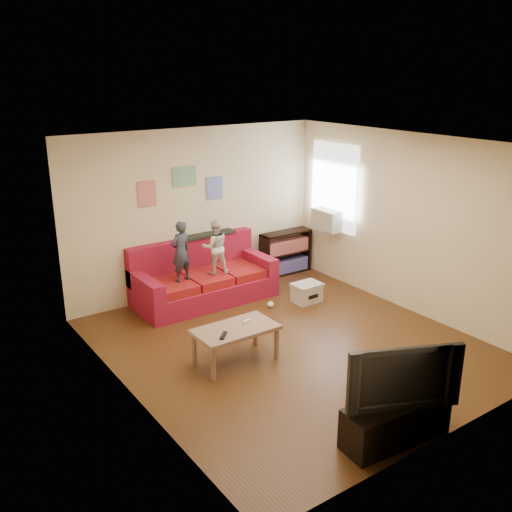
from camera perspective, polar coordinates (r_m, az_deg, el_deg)
room_shell at (r=7.33m, az=3.58°, el=0.62°), size 4.52×5.02×2.72m
sofa at (r=9.21m, az=-5.40°, el=-2.39°), size 2.24×1.03×0.98m
child_a at (r=8.66m, az=-7.53°, el=0.45°), size 0.38×0.28×0.94m
child_b at (r=8.95m, az=-4.12°, el=0.91°), size 0.50×0.44×0.87m
coffee_table at (r=7.24m, az=-2.07°, el=-7.66°), size 1.05×0.58×0.47m
remote at (r=6.99m, az=-3.27°, el=-7.94°), size 0.18×0.18×0.02m
game_controller at (r=7.34m, az=-0.97°, el=-6.56°), size 0.14×0.08×0.03m
bookshelf at (r=10.36m, az=2.96°, el=0.14°), size 0.98×0.29×0.78m
window at (r=9.88m, az=7.82°, el=6.85°), size 0.04×1.08×1.48m
ac_unit at (r=9.92m, az=7.16°, el=3.61°), size 0.28×0.55×0.35m
artwork_left at (r=8.87m, az=-10.86°, el=6.12°), size 0.30×0.01×0.40m
artwork_center at (r=9.11m, az=-7.19°, el=7.90°), size 0.42×0.01×0.32m
artwork_right at (r=9.42m, az=-4.15°, el=6.79°), size 0.30×0.01×0.38m
file_box at (r=9.17m, az=5.09°, el=-3.65°), size 0.45×0.34×0.31m
tv_stand at (r=6.08m, az=13.78°, el=-15.77°), size 1.18×0.49×0.43m
television at (r=5.80m, az=14.19°, el=-11.29°), size 1.11×0.61×0.66m
tissue at (r=8.95m, az=1.46°, el=-4.87°), size 0.11×0.11×0.10m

